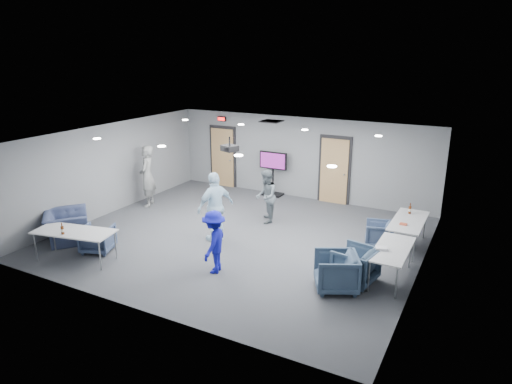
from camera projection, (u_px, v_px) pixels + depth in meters
The scene contains 29 objects.
floor at pixel (241, 237), 12.11m from camera, with size 9.00×9.00×0.00m, color #34373B.
ceiling at pixel (240, 137), 11.32m from camera, with size 9.00×9.00×0.00m, color silver.
wall_back at pixel (300, 158), 15.09m from camera, with size 9.00×0.02×2.70m, color slate.
wall_front at pixel (132, 244), 8.34m from camera, with size 9.00×0.02×2.70m, color slate.
wall_left at pixel (111, 169), 13.73m from camera, with size 0.02×8.00×2.70m, color slate.
wall_right at pixel (424, 217), 9.70m from camera, with size 0.02×8.00×2.70m, color slate.
door_left at pixel (223, 157), 16.48m from camera, with size 1.06×0.17×2.24m.
door_right at pixel (334, 171), 14.60m from camera, with size 1.06×0.17×2.24m.
exit_sign at pixel (222, 119), 16.05m from camera, with size 0.32×0.08×0.16m.
hvac_diffuser at pixel (271, 121), 13.91m from camera, with size 0.60×0.60×0.03m, color black.
downlights at pixel (240, 137), 11.32m from camera, with size 6.18×3.78×0.02m.
person_a at pixel (147, 176), 14.33m from camera, with size 0.71×0.47×1.95m, color gray.
person_b at pixel (266, 196), 12.98m from camera, with size 0.75×0.59×1.55m, color slate.
person_c at pixel (216, 207), 11.69m from camera, with size 1.07×0.45×1.83m, color #C4E6FC.
person_d at pixel (214, 242), 10.03m from camera, with size 0.92×0.53×1.43m, color #171996.
chair_right_a at pixel (379, 234), 11.52m from camera, with size 0.67×0.69×0.63m, color #3C4C68.
chair_right_b at pixel (355, 265), 9.70m from camera, with size 0.82×0.85×0.77m, color #3A4D64.
chair_right_c at pixel (336, 272), 9.36m from camera, with size 0.84×0.87×0.79m, color #384A61.
chair_front_a at pixel (98, 239), 11.19m from camera, with size 0.70×0.72×0.66m, color #3C4A68.
chair_front_b at pixel (67, 226), 11.81m from camera, with size 1.19×1.04×0.77m, color #394363.
table_right_a at pixel (409, 222), 11.29m from camera, with size 0.75×1.79×0.73m.
table_right_b at pixel (392, 250), 9.69m from camera, with size 0.71×1.69×0.73m.
table_front_left at pixel (74, 233), 10.61m from camera, with size 2.01×1.16×0.73m.
bottle_front at pixel (62, 230), 10.39m from camera, with size 0.07×0.07×0.27m.
bottle_right at pixel (410, 210), 11.70m from camera, with size 0.08×0.08×0.29m.
snack_box at pixel (403, 224), 10.97m from camera, with size 0.17×0.11×0.04m, color #C44D31.
wrapper at pixel (382, 248), 9.60m from camera, with size 0.25×0.17×0.06m, color silver.
tv_stand at pixel (273, 171), 15.42m from camera, with size 0.99×0.47×1.51m.
projector at pixel (230, 148), 11.45m from camera, with size 0.46×0.43×0.36m.
Camera 1 is at (5.60, -9.73, 4.73)m, focal length 32.00 mm.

